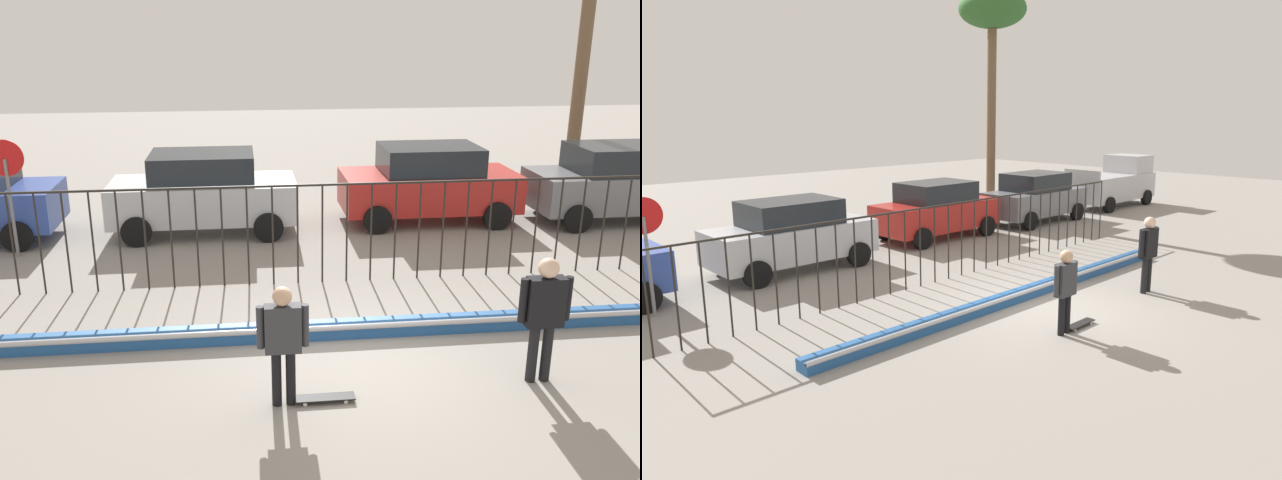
# 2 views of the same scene
# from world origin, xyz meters

# --- Properties ---
(ground_plane) EXTENTS (60.00, 60.00, 0.00)m
(ground_plane) POSITION_xyz_m (0.00, 0.00, 0.00)
(ground_plane) COLOR gray
(bowl_coping_ledge) EXTENTS (11.00, 0.40, 0.27)m
(bowl_coping_ledge) POSITION_xyz_m (0.00, 0.78, 0.12)
(bowl_coping_ledge) COLOR #235699
(bowl_coping_ledge) RESTS_ON ground
(perimeter_fence) EXTENTS (14.04, 0.04, 1.94)m
(perimeter_fence) POSITION_xyz_m (0.00, 3.16, 1.18)
(perimeter_fence) COLOR black
(perimeter_fence) RESTS_ON ground
(skateboarder) EXTENTS (0.67, 0.25, 1.65)m
(skateboarder) POSITION_xyz_m (-1.02, -1.14, 0.99)
(skateboarder) COLOR black
(skateboarder) RESTS_ON ground
(skateboard) EXTENTS (0.80, 0.20, 0.07)m
(skateboard) POSITION_xyz_m (-0.49, -1.15, 0.06)
(skateboard) COLOR black
(skateboard) RESTS_ON ground
(camera_operator) EXTENTS (0.73, 0.27, 1.81)m
(camera_operator) POSITION_xyz_m (2.53, -0.93, 1.08)
(camera_operator) COLOR black
(camera_operator) RESTS_ON ground
(parked_car_silver) EXTENTS (4.30, 2.12, 1.90)m
(parked_car_silver) POSITION_xyz_m (-2.37, 6.75, 0.97)
(parked_car_silver) COLOR #B7BABF
(parked_car_silver) RESTS_ON ground
(parked_car_red) EXTENTS (4.30, 2.12, 1.90)m
(parked_car_red) POSITION_xyz_m (3.12, 7.06, 0.97)
(parked_car_red) COLOR #B2231E
(parked_car_red) RESTS_ON ground
(parked_car_gray) EXTENTS (4.30, 2.12, 1.90)m
(parked_car_gray) POSITION_xyz_m (7.84, 6.60, 0.97)
(parked_car_gray) COLOR slate
(parked_car_gray) RESTS_ON ground
(pickup_truck) EXTENTS (4.70, 2.12, 2.24)m
(pickup_truck) POSITION_xyz_m (13.56, 6.63, 1.04)
(pickup_truck) COLOR #B7B7BC
(pickup_truck) RESTS_ON ground
(stop_sign) EXTENTS (0.76, 0.07, 2.50)m
(stop_sign) POSITION_xyz_m (-6.28, 5.42, 1.62)
(stop_sign) COLOR slate
(stop_sign) RESTS_ON ground
(palm_tree_tall) EXTENTS (2.65, 2.65, 8.79)m
(palm_tree_tall) POSITION_xyz_m (7.68, 8.79, 7.69)
(palm_tree_tall) COLOR brown
(palm_tree_tall) RESTS_ON ground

